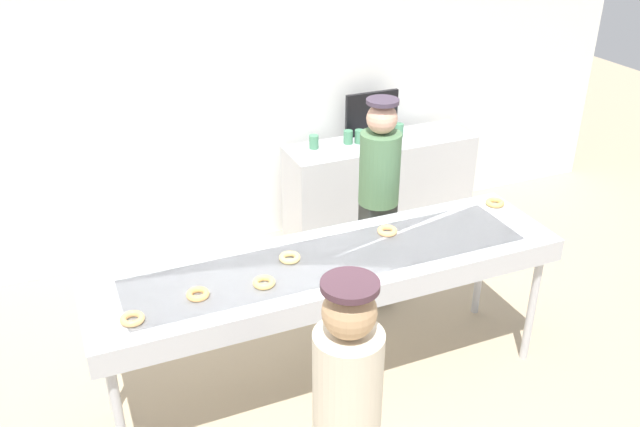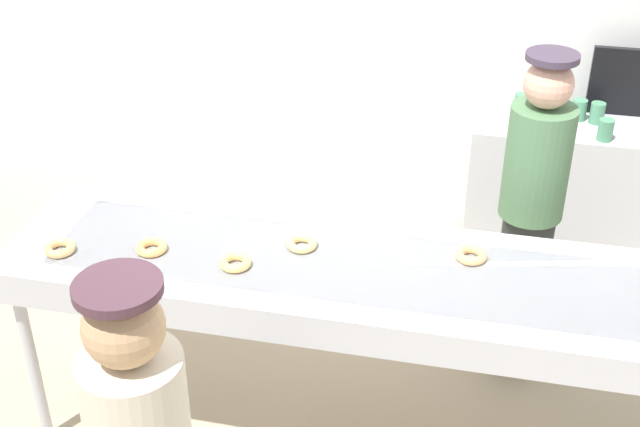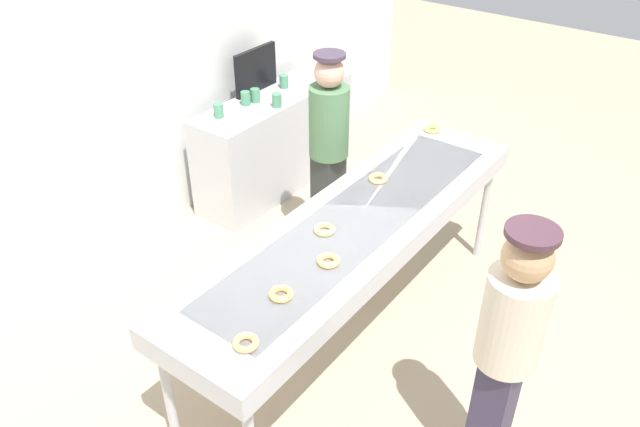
{
  "view_description": "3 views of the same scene",
  "coord_description": "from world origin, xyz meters",
  "px_view_note": "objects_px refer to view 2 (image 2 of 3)",
  "views": [
    {
      "loc": [
        -1.45,
        -3.24,
        3.17
      ],
      "look_at": [
        0.0,
        0.17,
        1.22
      ],
      "focal_mm": 37.77,
      "sensor_mm": 36.0,
      "label": 1
    },
    {
      "loc": [
        0.5,
        -2.89,
        2.98
      ],
      "look_at": [
        -0.18,
        0.17,
        1.12
      ],
      "focal_mm": 47.85,
      "sensor_mm": 36.0,
      "label": 2
    },
    {
      "loc": [
        -2.77,
        -1.77,
        3.22
      ],
      "look_at": [
        -0.2,
        0.15,
        1.08
      ],
      "focal_mm": 35.46,
      "sensor_mm": 36.0,
      "label": 3
    }
  ],
  "objects_px": {
    "paper_cup_2": "(579,110)",
    "paper_cup_3": "(521,104)",
    "worker_baker": "(531,204)",
    "paper_cup_1": "(597,113)",
    "glazed_donut_5": "(151,247)",
    "menu_display": "(636,83)",
    "glazed_donut_1": "(302,244)",
    "glazed_donut_4": "(60,248)",
    "glazed_donut_0": "(235,263)",
    "prep_counter": "(618,201)",
    "glazed_donut_2": "(471,255)",
    "fryer_conveyor": "(352,280)",
    "paper_cup_4": "(605,130)"
  },
  "relations": [
    {
      "from": "worker_baker",
      "to": "paper_cup_1",
      "type": "relative_size",
      "value": 14.03
    },
    {
      "from": "glazed_donut_0",
      "to": "paper_cup_3",
      "type": "distance_m",
      "value": 2.26
    },
    {
      "from": "paper_cup_1",
      "to": "paper_cup_3",
      "type": "bearing_deg",
      "value": 175.19
    },
    {
      "from": "glazed_donut_4",
      "to": "menu_display",
      "type": "bearing_deg",
      "value": 40.52
    },
    {
      "from": "paper_cup_2",
      "to": "paper_cup_4",
      "type": "height_order",
      "value": "same"
    },
    {
      "from": "fryer_conveyor",
      "to": "glazed_donut_4",
      "type": "distance_m",
      "value": 1.25
    },
    {
      "from": "fryer_conveyor",
      "to": "paper_cup_1",
      "type": "distance_m",
      "value": 2.11
    },
    {
      "from": "glazed_donut_5",
      "to": "worker_baker",
      "type": "bearing_deg",
      "value": 27.85
    },
    {
      "from": "glazed_donut_2",
      "to": "glazed_donut_5",
      "type": "bearing_deg",
      "value": -170.08
    },
    {
      "from": "glazed_donut_1",
      "to": "paper_cup_1",
      "type": "relative_size",
      "value": 1.09
    },
    {
      "from": "glazed_donut_5",
      "to": "fryer_conveyor",
      "type": "bearing_deg",
      "value": 5.52
    },
    {
      "from": "glazed_donut_5",
      "to": "paper_cup_1",
      "type": "bearing_deg",
      "value": 44.44
    },
    {
      "from": "glazed_donut_0",
      "to": "prep_counter",
      "type": "bearing_deg",
      "value": 47.07
    },
    {
      "from": "paper_cup_4",
      "to": "glazed_donut_4",
      "type": "bearing_deg",
      "value": -143.03
    },
    {
      "from": "paper_cup_2",
      "to": "menu_display",
      "type": "height_order",
      "value": "menu_display"
    },
    {
      "from": "worker_baker",
      "to": "prep_counter",
      "type": "relative_size",
      "value": 0.97
    },
    {
      "from": "glazed_donut_1",
      "to": "paper_cup_1",
      "type": "xyz_separation_m",
      "value": [
        1.32,
        1.73,
        -0.02
      ]
    },
    {
      "from": "glazed_donut_4",
      "to": "paper_cup_2",
      "type": "relative_size",
      "value": 1.09
    },
    {
      "from": "worker_baker",
      "to": "glazed_donut_1",
      "type": "bearing_deg",
      "value": 23.16
    },
    {
      "from": "paper_cup_3",
      "to": "worker_baker",
      "type": "bearing_deg",
      "value": -86.35
    },
    {
      "from": "fryer_conveyor",
      "to": "paper_cup_4",
      "type": "height_order",
      "value": "paper_cup_4"
    },
    {
      "from": "paper_cup_2",
      "to": "paper_cup_3",
      "type": "height_order",
      "value": "same"
    },
    {
      "from": "glazed_donut_1",
      "to": "worker_baker",
      "type": "distance_m",
      "value": 1.17
    },
    {
      "from": "glazed_donut_4",
      "to": "fryer_conveyor",
      "type": "bearing_deg",
      "value": 8.01
    },
    {
      "from": "paper_cup_3",
      "to": "glazed_donut_0",
      "type": "bearing_deg",
      "value": -119.83
    },
    {
      "from": "glazed_donut_5",
      "to": "worker_baker",
      "type": "relative_size",
      "value": 0.08
    },
    {
      "from": "glazed_donut_2",
      "to": "paper_cup_3",
      "type": "height_order",
      "value": "paper_cup_3"
    },
    {
      "from": "glazed_donut_1",
      "to": "glazed_donut_4",
      "type": "distance_m",
      "value": 1.03
    },
    {
      "from": "glazed_donut_2",
      "to": "paper_cup_4",
      "type": "height_order",
      "value": "paper_cup_4"
    },
    {
      "from": "glazed_donut_2",
      "to": "glazed_donut_5",
      "type": "xyz_separation_m",
      "value": [
        -1.33,
        -0.23,
        0.0
      ]
    },
    {
      "from": "worker_baker",
      "to": "menu_display",
      "type": "bearing_deg",
      "value": -125.99
    },
    {
      "from": "glazed_donut_0",
      "to": "prep_counter",
      "type": "xyz_separation_m",
      "value": [
        1.75,
        1.88,
        -0.54
      ]
    },
    {
      "from": "glazed_donut_1",
      "to": "prep_counter",
      "type": "xyz_separation_m",
      "value": [
        1.52,
        1.68,
        -0.54
      ]
    },
    {
      "from": "glazed_donut_5",
      "to": "paper_cup_2",
      "type": "bearing_deg",
      "value": 46.31
    },
    {
      "from": "menu_display",
      "to": "worker_baker",
      "type": "bearing_deg",
      "value": -114.41
    },
    {
      "from": "glazed_donut_0",
      "to": "paper_cup_1",
      "type": "xyz_separation_m",
      "value": [
        1.55,
        1.93,
        -0.02
      ]
    },
    {
      "from": "glazed_donut_0",
      "to": "glazed_donut_5",
      "type": "distance_m",
      "value": 0.38
    },
    {
      "from": "paper_cup_2",
      "to": "prep_counter",
      "type": "bearing_deg",
      "value": -13.61
    },
    {
      "from": "glazed_donut_1",
      "to": "paper_cup_1",
      "type": "bearing_deg",
      "value": 52.71
    },
    {
      "from": "fryer_conveyor",
      "to": "glazed_donut_5",
      "type": "relative_size",
      "value": 22.62
    },
    {
      "from": "worker_baker",
      "to": "menu_display",
      "type": "height_order",
      "value": "worker_baker"
    },
    {
      "from": "glazed_donut_0",
      "to": "glazed_donut_4",
      "type": "height_order",
      "value": "same"
    },
    {
      "from": "worker_baker",
      "to": "paper_cup_2",
      "type": "bearing_deg",
      "value": -114.86
    },
    {
      "from": "paper_cup_1",
      "to": "menu_display",
      "type": "relative_size",
      "value": 0.24
    },
    {
      "from": "paper_cup_2",
      "to": "glazed_donut_4",
      "type": "bearing_deg",
      "value": -137.72
    },
    {
      "from": "glazed_donut_4",
      "to": "paper_cup_3",
      "type": "height_order",
      "value": "paper_cup_3"
    },
    {
      "from": "glazed_donut_4",
      "to": "paper_cup_1",
      "type": "bearing_deg",
      "value": 40.69
    },
    {
      "from": "paper_cup_2",
      "to": "paper_cup_4",
      "type": "relative_size",
      "value": 1.0
    },
    {
      "from": "glazed_donut_0",
      "to": "paper_cup_1",
      "type": "height_order",
      "value": "paper_cup_1"
    },
    {
      "from": "paper_cup_3",
      "to": "menu_display",
      "type": "height_order",
      "value": "menu_display"
    }
  ]
}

